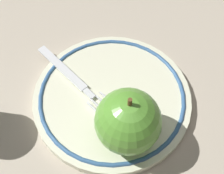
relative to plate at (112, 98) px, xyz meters
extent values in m
plane|color=#ACA08D|center=(-0.01, -0.01, -0.01)|extent=(2.00, 2.00, 0.00)
cylinder|color=beige|center=(0.00, 0.00, 0.00)|extent=(0.23, 0.23, 0.01)
torus|color=#335B8C|center=(0.00, 0.00, 0.00)|extent=(0.21, 0.21, 0.01)
sphere|color=#559831|center=(0.07, 0.01, 0.05)|extent=(0.08, 0.08, 0.08)
cylinder|color=brown|center=(0.07, 0.01, 0.09)|extent=(0.00, 0.00, 0.01)
cube|color=silver|center=(-0.06, -0.06, 0.01)|extent=(0.10, 0.06, 0.00)
cube|color=silver|center=(-0.01, -0.03, 0.01)|extent=(0.02, 0.02, 0.00)
cube|color=silver|center=(0.03, -0.02, 0.01)|extent=(0.06, 0.04, 0.00)
cube|color=silver|center=(0.03, -0.01, 0.01)|extent=(0.06, 0.04, 0.00)
cube|color=silver|center=(0.03, -0.01, 0.01)|extent=(0.06, 0.04, 0.00)
cube|color=silver|center=(0.02, 0.00, 0.01)|extent=(0.06, 0.04, 0.00)
camera|label=1|loc=(0.23, -0.05, 0.38)|focal=50.00mm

